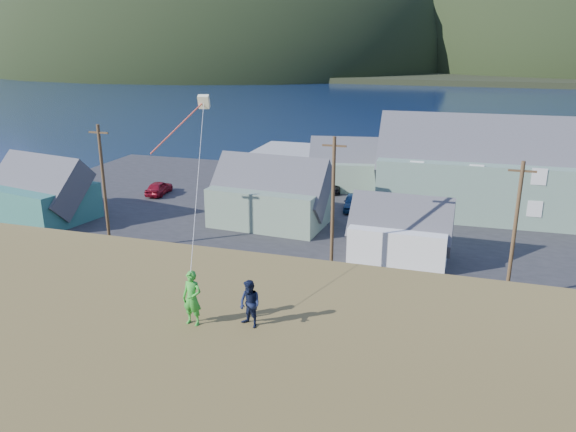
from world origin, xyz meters
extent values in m
plane|color=#0A1638|center=(0.00, 0.00, 0.00)|extent=(900.00, 900.00, 0.00)
cube|color=#4C3D19|center=(0.00, -2.00, 0.05)|extent=(110.00, 8.00, 0.10)
cube|color=#28282B|center=(0.00, 17.00, 0.06)|extent=(72.00, 36.00, 0.12)
cube|color=gray|center=(-6.00, 40.00, 0.45)|extent=(26.00, 14.00, 0.90)
cube|color=black|center=(0.00, 330.00, 1.00)|extent=(900.00, 320.00, 2.00)
ellipsoid|color=black|center=(-220.00, 280.00, 2.00)|extent=(240.00, 216.00, 108.00)
ellipsoid|color=black|center=(-120.00, 260.00, 2.00)|extent=(260.00, 234.00, 143.00)
ellipsoid|color=black|center=(-20.00, 300.00, 2.00)|extent=(200.00, 180.00, 100.00)
cube|color=slate|center=(17.15, 20.66, 2.81)|extent=(31.64, 10.04, 5.37)
cube|color=#47474C|center=(17.15, 20.66, 6.93)|extent=(32.13, 9.88, 8.78)
cube|color=#317267|center=(-27.29, 6.49, 1.75)|extent=(9.77, 8.06, 3.25)
cube|color=#47474C|center=(-27.29, 6.49, 4.24)|extent=(10.21, 7.91, 6.25)
cube|color=slate|center=(-6.97, 11.57, 1.84)|extent=(10.11, 7.12, 3.44)
cube|color=#47474C|center=(-6.97, 11.57, 4.42)|extent=(10.59, 6.91, 6.20)
cube|color=white|center=(4.95, 6.44, 1.51)|extent=(7.04, 5.09, 2.78)
cube|color=#47474C|center=(4.95, 6.44, 3.60)|extent=(7.54, 5.06, 4.92)
cube|color=slate|center=(-2.08, 26.21, 1.66)|extent=(10.43, 7.27, 3.08)
cube|color=#47474C|center=(-2.08, 26.21, 4.06)|extent=(10.92, 7.31, 5.73)
cylinder|color=#47331E|center=(-16.77, 1.50, 5.03)|extent=(0.24, 0.24, 9.82)
cylinder|color=#47331E|center=(0.90, 1.50, 5.03)|extent=(0.24, 0.24, 9.82)
cylinder|color=#47331E|center=(12.28, 1.50, 4.59)|extent=(0.24, 0.24, 8.93)
imported|color=silver|center=(-8.09, 23.88, 0.88)|extent=(2.37, 5.33, 1.52)
imported|color=navy|center=(-0.71, 17.87, 0.86)|extent=(2.26, 4.52, 1.48)
imported|color=#345A82|center=(2.02, 23.69, 0.88)|extent=(2.07, 4.76, 1.52)
imported|color=maroon|center=(-21.39, 17.18, 0.84)|extent=(2.13, 4.37, 1.44)
imported|color=black|center=(-4.01, 23.90, 0.84)|extent=(2.18, 4.41, 1.45)
imported|color=maroon|center=(-14.52, 24.21, 0.90)|extent=(3.13, 5.83, 1.55)
imported|color=green|center=(0.95, -19.01, 8.11)|extent=(0.70, 0.49, 1.81)
imported|color=#131B36|center=(2.75, -18.61, 7.98)|extent=(0.93, 0.84, 1.55)
cube|color=#FCF6BF|center=(-1.77, -11.86, 13.42)|extent=(0.53, 0.51, 0.60)
cylinder|color=#EF553E|center=(-2.37, -13.11, 12.52)|extent=(0.06, 0.06, 3.31)
cylinder|color=white|center=(-0.41, -15.43, 11.21)|extent=(0.02, 0.02, 8.83)
camera|label=1|loc=(8.63, -33.51, 15.98)|focal=35.00mm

